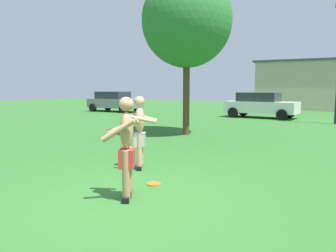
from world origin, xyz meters
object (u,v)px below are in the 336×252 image
(car_white_mid_lot, at_px, (261,105))
(car_gray_far_end, at_px, (114,101))
(player_near, at_px, (126,146))
(frisbee, at_px, (154,184))
(player_in_gray, at_px, (140,131))
(tree_left_field, at_px, (187,21))

(car_white_mid_lot, bearing_deg, car_gray_far_end, 179.39)
(player_near, height_order, frisbee, player_near)
(frisbee, bearing_deg, car_gray_far_end, 128.88)
(player_in_gray, relative_size, car_white_mid_lot, 0.37)
(player_near, bearing_deg, car_white_mid_lot, 93.82)
(frisbee, xyz_separation_m, tree_left_field, (-2.21, 6.46, 4.40))
(car_white_mid_lot, bearing_deg, frisbee, -85.95)
(player_in_gray, height_order, tree_left_field, tree_left_field)
(car_gray_far_end, relative_size, tree_left_field, 0.71)
(player_in_gray, bearing_deg, frisbee, -46.60)
(player_in_gray, xyz_separation_m, car_gray_far_end, (-11.57, 14.52, -0.05))
(tree_left_field, bearing_deg, player_in_gray, -76.62)
(player_near, distance_m, frisbee, 1.26)
(frisbee, height_order, tree_left_field, tree_left_field)
(player_in_gray, relative_size, car_gray_far_end, 0.38)
(frisbee, distance_m, car_gray_far_end, 19.90)
(player_in_gray, distance_m, car_gray_far_end, 18.57)
(player_in_gray, bearing_deg, tree_left_field, 103.38)
(player_in_gray, bearing_deg, car_white_mid_lot, 90.73)
(player_near, height_order, tree_left_field, tree_left_field)
(car_gray_far_end, xyz_separation_m, tree_left_field, (10.27, -9.02, 3.59))
(car_gray_far_end, bearing_deg, player_near, -52.69)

